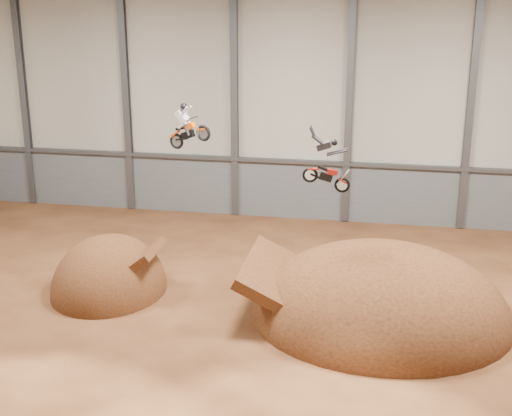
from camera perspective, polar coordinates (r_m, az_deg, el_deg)
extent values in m
plane|color=#452412|center=(29.81, -1.35, -9.81)|extent=(40.00, 40.00, 0.00)
cube|color=#B1AB9D|center=(41.74, 2.86, 8.43)|extent=(40.00, 0.10, 14.00)
cube|color=#595D62|center=(42.82, 2.73, 1.47)|extent=(39.80, 0.18, 3.50)
cube|color=#47494F|center=(42.21, 2.74, 3.76)|extent=(39.80, 0.35, 0.20)
cube|color=#47494F|center=(46.77, -18.09, 8.61)|extent=(0.40, 0.36, 13.90)
cube|color=#47494F|center=(44.00, -10.34, 8.66)|extent=(0.40, 0.36, 13.90)
cube|color=#47494F|center=(42.12, -1.73, 8.53)|extent=(0.40, 0.36, 13.90)
cube|color=#47494F|center=(41.24, 7.46, 8.19)|extent=(0.40, 0.36, 13.90)
cube|color=#47494F|center=(41.42, 16.78, 7.63)|extent=(0.40, 0.36, 13.90)
ellipsoid|color=#381C0E|center=(34.09, -11.61, -6.47)|extent=(5.24, 6.04, 5.24)
ellipsoid|color=#381C0E|center=(31.28, 9.86, -8.69)|extent=(11.01, 9.74, 6.35)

